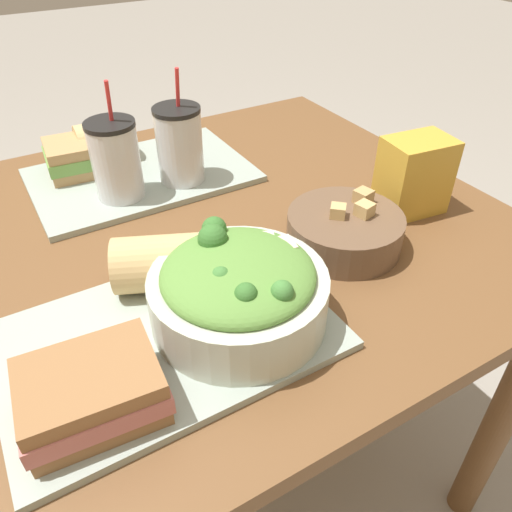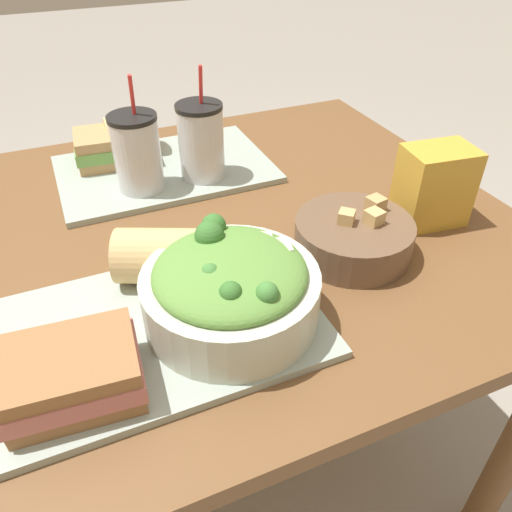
# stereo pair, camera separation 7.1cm
# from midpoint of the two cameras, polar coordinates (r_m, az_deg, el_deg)

# --- Properties ---
(ground_plane) EXTENTS (12.00, 12.00, 0.00)m
(ground_plane) POSITION_cam_midpoint_polar(r_m,az_deg,el_deg) (1.40, -6.73, -23.85)
(ground_plane) COLOR gray
(dining_table) EXTENTS (1.28, 0.90, 0.74)m
(dining_table) POSITION_cam_midpoint_polar(r_m,az_deg,el_deg) (0.90, -9.64, -3.55)
(dining_table) COLOR brown
(dining_table) RESTS_ON ground_plane
(tray_near) EXTENTS (0.42, 0.28, 0.01)m
(tray_near) POSITION_cam_midpoint_polar(r_m,az_deg,el_deg) (0.67, -7.98, -8.34)
(tray_near) COLOR #99A89E
(tray_near) RESTS_ON dining_table
(tray_far) EXTENTS (0.42, 0.28, 0.01)m
(tray_far) POSITION_cam_midpoint_polar(r_m,az_deg,el_deg) (1.04, -8.44, 9.74)
(tray_far) COLOR #99A89E
(tray_far) RESTS_ON dining_table
(salad_bowl) EXTENTS (0.23, 0.23, 0.12)m
(salad_bowl) POSITION_cam_midpoint_polar(r_m,az_deg,el_deg) (0.64, 0.23, -3.70)
(salad_bowl) COLOR beige
(salad_bowl) RESTS_ON tray_near
(soup_bowl) EXTENTS (0.18, 0.18, 0.08)m
(soup_bowl) POSITION_cam_midpoint_polar(r_m,az_deg,el_deg) (0.80, 13.57, 2.16)
(soup_bowl) COLOR brown
(soup_bowl) RESTS_ON dining_table
(sandwich_near) EXTENTS (0.16, 0.12, 0.06)m
(sandwich_near) POSITION_cam_midpoint_polar(r_m,az_deg,el_deg) (0.59, -16.96, -12.95)
(sandwich_near) COLOR olive
(sandwich_near) RESTS_ON tray_near
(baguette_near) EXTENTS (0.14, 0.12, 0.08)m
(baguette_near) POSITION_cam_midpoint_polar(r_m,az_deg,el_deg) (0.71, -8.12, -0.10)
(baguette_near) COLOR tan
(baguette_near) RESTS_ON tray_near
(sandwich_far) EXTENTS (0.16, 0.12, 0.06)m
(sandwich_far) POSITION_cam_midpoint_polar(r_m,az_deg,el_deg) (1.07, -14.22, 11.98)
(sandwich_far) COLOR tan
(sandwich_far) RESTS_ON tray_far
(baguette_far) EXTENTS (0.10, 0.08, 0.08)m
(baguette_far) POSITION_cam_midpoint_polar(r_m,az_deg,el_deg) (1.10, -12.15, 13.46)
(baguette_far) COLOR tan
(baguette_far) RESTS_ON tray_far
(drink_cup_dark) EXTENTS (0.09, 0.09, 0.21)m
(drink_cup_dark) POSITION_cam_midpoint_polar(r_m,az_deg,el_deg) (0.94, -11.29, 11.19)
(drink_cup_dark) COLOR silver
(drink_cup_dark) RESTS_ON tray_far
(drink_cup_red) EXTENTS (0.09, 0.09, 0.21)m
(drink_cup_red) POSITION_cam_midpoint_polar(r_m,az_deg,el_deg) (0.97, -4.15, 12.66)
(drink_cup_red) COLOR silver
(drink_cup_red) RESTS_ON tray_far
(chip_bag) EXTENTS (0.12, 0.09, 0.13)m
(chip_bag) POSITION_cam_midpoint_polar(r_m,az_deg,el_deg) (0.91, 21.82, 7.39)
(chip_bag) COLOR gold
(chip_bag) RESTS_ON dining_table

